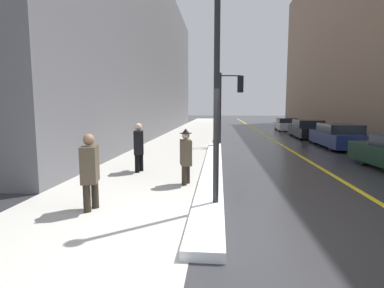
{
  "coord_description": "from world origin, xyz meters",
  "views": [
    {
      "loc": [
        0.4,
        -4.8,
        2.12
      ],
      "look_at": [
        -0.4,
        4.0,
        1.05
      ],
      "focal_mm": 28.0,
      "sensor_mm": 36.0,
      "label": 1
    }
  ],
  "objects_px": {
    "pedestrian_in_glasses": "(90,168)",
    "pedestrian_with_shoulder_bag": "(139,145)",
    "lamp_post": "(217,74)",
    "parked_car_navy": "(338,136)",
    "pedestrian_in_fedora": "(186,154)",
    "parked_car_black": "(307,129)",
    "parked_car_silver": "(286,124)",
    "traffic_light_near": "(232,94)"
  },
  "relations": [
    {
      "from": "traffic_light_near",
      "to": "pedestrian_with_shoulder_bag",
      "type": "bearing_deg",
      "value": -124.85
    },
    {
      "from": "traffic_light_near",
      "to": "pedestrian_in_fedora",
      "type": "height_order",
      "value": "traffic_light_near"
    },
    {
      "from": "parked_car_black",
      "to": "pedestrian_with_shoulder_bag",
      "type": "bearing_deg",
      "value": 146.78
    },
    {
      "from": "lamp_post",
      "to": "parked_car_silver",
      "type": "xyz_separation_m",
      "value": [
        6.36,
        22.76,
        -2.22
      ]
    },
    {
      "from": "lamp_post",
      "to": "pedestrian_in_fedora",
      "type": "bearing_deg",
      "value": 113.14
    },
    {
      "from": "traffic_light_near",
      "to": "parked_car_black",
      "type": "height_order",
      "value": "traffic_light_near"
    },
    {
      "from": "parked_car_black",
      "to": "pedestrian_in_fedora",
      "type": "bearing_deg",
      "value": 155.11
    },
    {
      "from": "pedestrian_in_fedora",
      "to": "pedestrian_with_shoulder_bag",
      "type": "relative_size",
      "value": 0.96
    },
    {
      "from": "parked_car_black",
      "to": "parked_car_navy",
      "type": "bearing_deg",
      "value": -176.79
    },
    {
      "from": "lamp_post",
      "to": "traffic_light_near",
      "type": "height_order",
      "value": "lamp_post"
    },
    {
      "from": "pedestrian_in_glasses",
      "to": "pedestrian_in_fedora",
      "type": "distance_m",
      "value": 2.85
    },
    {
      "from": "pedestrian_with_shoulder_bag",
      "to": "parked_car_silver",
      "type": "bearing_deg",
      "value": 141.47
    },
    {
      "from": "pedestrian_in_glasses",
      "to": "parked_car_silver",
      "type": "height_order",
      "value": "pedestrian_in_glasses"
    },
    {
      "from": "pedestrian_with_shoulder_bag",
      "to": "traffic_light_near",
      "type": "bearing_deg",
      "value": 141.27
    },
    {
      "from": "traffic_light_near",
      "to": "parked_car_navy",
      "type": "relative_size",
      "value": 0.85
    },
    {
      "from": "parked_car_silver",
      "to": "lamp_post",
      "type": "bearing_deg",
      "value": 167.24
    },
    {
      "from": "lamp_post",
      "to": "parked_car_silver",
      "type": "relative_size",
      "value": 1.08
    },
    {
      "from": "traffic_light_near",
      "to": "parked_car_black",
      "type": "relative_size",
      "value": 0.82
    },
    {
      "from": "parked_car_navy",
      "to": "pedestrian_in_fedora",
      "type": "bearing_deg",
      "value": 140.85
    },
    {
      "from": "lamp_post",
      "to": "parked_car_black",
      "type": "bearing_deg",
      "value": 68.31
    },
    {
      "from": "pedestrian_with_shoulder_bag",
      "to": "parked_car_navy",
      "type": "distance_m",
      "value": 11.43
    },
    {
      "from": "parked_car_silver",
      "to": "parked_car_black",
      "type": "bearing_deg",
      "value": -177.18
    },
    {
      "from": "pedestrian_with_shoulder_bag",
      "to": "parked_car_navy",
      "type": "xyz_separation_m",
      "value": [
        9.01,
        7.02,
        -0.29
      ]
    },
    {
      "from": "traffic_light_near",
      "to": "parked_car_silver",
      "type": "distance_m",
      "value": 13.57
    },
    {
      "from": "pedestrian_with_shoulder_bag",
      "to": "parked_car_black",
      "type": "relative_size",
      "value": 0.33
    },
    {
      "from": "traffic_light_near",
      "to": "parked_car_black",
      "type": "distance_m",
      "value": 8.08
    },
    {
      "from": "lamp_post",
      "to": "parked_car_black",
      "type": "relative_size",
      "value": 0.94
    },
    {
      "from": "lamp_post",
      "to": "parked_car_navy",
      "type": "xyz_separation_m",
      "value": [
        6.44,
        10.5,
        -2.18
      ]
    },
    {
      "from": "parked_car_navy",
      "to": "parked_car_black",
      "type": "xyz_separation_m",
      "value": [
        -0.08,
        5.48,
        -0.01
      ]
    },
    {
      "from": "pedestrian_in_fedora",
      "to": "parked_car_silver",
      "type": "height_order",
      "value": "pedestrian_in_fedora"
    },
    {
      "from": "parked_car_navy",
      "to": "parked_car_silver",
      "type": "height_order",
      "value": "parked_car_navy"
    },
    {
      "from": "lamp_post",
      "to": "pedestrian_with_shoulder_bag",
      "type": "bearing_deg",
      "value": 126.44
    },
    {
      "from": "parked_car_navy",
      "to": "parked_car_black",
      "type": "height_order",
      "value": "parked_car_black"
    },
    {
      "from": "parked_car_navy",
      "to": "parked_car_silver",
      "type": "xyz_separation_m",
      "value": [
        -0.08,
        12.26,
        -0.04
      ]
    },
    {
      "from": "traffic_light_near",
      "to": "pedestrian_in_fedora",
      "type": "distance_m",
      "value": 9.02
    },
    {
      "from": "lamp_post",
      "to": "parked_car_navy",
      "type": "height_order",
      "value": "lamp_post"
    },
    {
      "from": "pedestrian_in_glasses",
      "to": "pedestrian_with_shoulder_bag",
      "type": "xyz_separation_m",
      "value": [
        -0.0,
        3.77,
        0.01
      ]
    },
    {
      "from": "parked_car_navy",
      "to": "parked_car_silver",
      "type": "bearing_deg",
      "value": 1.75
    },
    {
      "from": "lamp_post",
      "to": "traffic_light_near",
      "type": "distance_m",
      "value": 10.65
    },
    {
      "from": "pedestrian_with_shoulder_bag",
      "to": "parked_car_black",
      "type": "bearing_deg",
      "value": 130.78
    },
    {
      "from": "traffic_light_near",
      "to": "parked_car_navy",
      "type": "height_order",
      "value": "traffic_light_near"
    },
    {
      "from": "pedestrian_in_glasses",
      "to": "parked_car_black",
      "type": "bearing_deg",
      "value": 137.57
    }
  ]
}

